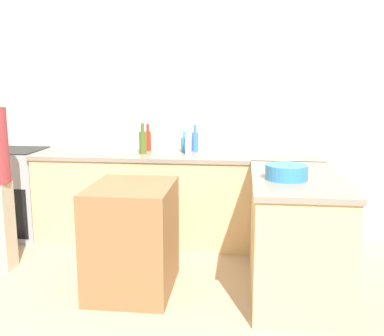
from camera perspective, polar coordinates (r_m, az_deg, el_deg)
wall_back at (r=4.81m, az=-1.37°, el=7.50°), size 8.00×0.06×2.70m
counter_back at (r=4.61m, az=-1.92°, el=-3.85°), size 2.85×0.67×0.92m
counter_peninsula at (r=3.65m, az=12.92°, el=-8.11°), size 0.69×1.34×0.92m
range_oven at (r=5.17m, az=-21.39°, el=-2.95°), size 0.62×0.62×0.93m
island_table at (r=3.60m, az=-7.57°, el=-8.77°), size 0.63×0.77×0.85m
mixing_bowl at (r=3.38m, az=11.90°, el=-0.51°), size 0.31×0.31×0.11m
vinegar_bottle_clear at (r=4.45m, az=-0.50°, el=3.16°), size 0.06×0.06×0.28m
olive_oil_bottle at (r=4.54m, az=-6.27°, el=3.36°), size 0.08×0.08×0.31m
water_bottle_blue at (r=4.66m, az=0.40°, el=3.47°), size 0.07×0.07×0.28m
hot_sauce_bottle at (r=4.74m, az=-5.62°, el=3.55°), size 0.07×0.07×0.28m
dish_soap_bottle at (r=4.62m, az=-0.92°, el=3.09°), size 0.08×0.08×0.21m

